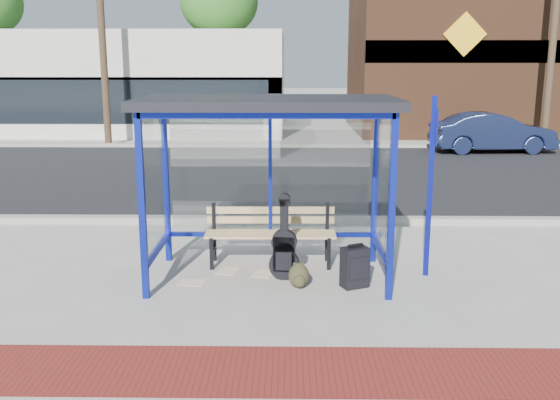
{
  "coord_description": "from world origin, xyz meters",
  "views": [
    {
      "loc": [
        0.27,
        -8.02,
        2.88
      ],
      "look_at": [
        0.15,
        0.2,
        1.04
      ],
      "focal_mm": 40.0,
      "sensor_mm": 36.0,
      "label": 1
    }
  ],
  "objects_px": {
    "suitcase": "(355,267)",
    "backpack": "(299,276)",
    "guitar_bag": "(284,250)",
    "bench": "(270,231)",
    "parked_car": "(492,133)"
  },
  "relations": [
    {
      "from": "bench",
      "to": "backpack",
      "type": "height_order",
      "value": "bench"
    },
    {
      "from": "suitcase",
      "to": "parked_car",
      "type": "distance_m",
      "value": 13.59
    },
    {
      "from": "guitar_bag",
      "to": "backpack",
      "type": "xyz_separation_m",
      "value": [
        0.19,
        -0.33,
        -0.25
      ]
    },
    {
      "from": "suitcase",
      "to": "backpack",
      "type": "bearing_deg",
      "value": 157.98
    },
    {
      "from": "bench",
      "to": "parked_car",
      "type": "distance_m",
      "value": 13.26
    },
    {
      "from": "suitcase",
      "to": "parked_car",
      "type": "xyz_separation_m",
      "value": [
        5.65,
        12.36,
        0.36
      ]
    },
    {
      "from": "bench",
      "to": "guitar_bag",
      "type": "height_order",
      "value": "guitar_bag"
    },
    {
      "from": "guitar_bag",
      "to": "suitcase",
      "type": "bearing_deg",
      "value": -13.45
    },
    {
      "from": "bench",
      "to": "backpack",
      "type": "xyz_separation_m",
      "value": [
        0.4,
        -0.98,
        -0.34
      ]
    },
    {
      "from": "suitcase",
      "to": "backpack",
      "type": "distance_m",
      "value": 0.73
    },
    {
      "from": "guitar_bag",
      "to": "bench",
      "type": "bearing_deg",
      "value": 112.18
    },
    {
      "from": "bench",
      "to": "suitcase",
      "type": "height_order",
      "value": "bench"
    },
    {
      "from": "parked_car",
      "to": "suitcase",
      "type": "bearing_deg",
      "value": 151.73
    },
    {
      "from": "backpack",
      "to": "guitar_bag",
      "type": "bearing_deg",
      "value": 115.85
    },
    {
      "from": "parked_car",
      "to": "backpack",
      "type": "bearing_deg",
      "value": 149.07
    }
  ]
}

